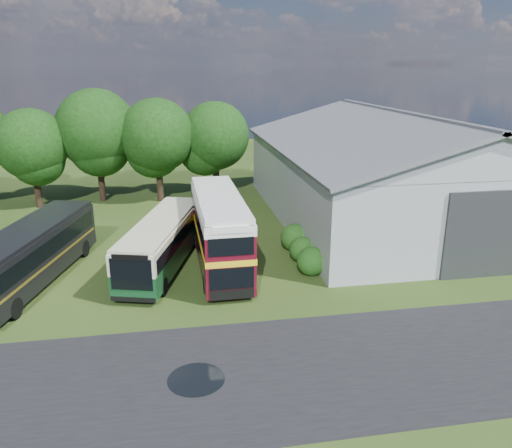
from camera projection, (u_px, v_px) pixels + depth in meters
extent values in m
plane|color=#203510|center=(226.00, 336.00, 22.02)|extent=(120.00, 120.00, 0.00)
cube|color=black|center=(310.00, 368.00, 19.69)|extent=(60.00, 8.00, 0.02)
cylinder|color=black|center=(196.00, 380.00, 18.96)|extent=(2.20, 2.20, 0.01)
cube|color=gray|center=(394.00, 182.00, 38.64)|extent=(18.00, 24.00, 5.50)
cube|color=#2D3033|center=(488.00, 235.00, 27.39)|extent=(5.20, 0.18, 5.00)
cylinder|color=black|center=(38.00, 189.00, 41.45)|extent=(0.56, 0.56, 3.06)
sphere|color=black|center=(32.00, 144.00, 40.31)|extent=(5.78, 5.78, 5.78)
cylinder|color=black|center=(101.00, 180.00, 43.41)|extent=(0.56, 0.56, 3.60)
sphere|color=black|center=(97.00, 129.00, 42.07)|extent=(6.80, 6.80, 6.80)
cylinder|color=black|center=(160.00, 182.00, 43.34)|extent=(0.56, 0.56, 3.31)
sphere|color=black|center=(157.00, 135.00, 42.10)|extent=(6.26, 6.26, 6.26)
cylinder|color=black|center=(216.00, 179.00, 44.93)|extent=(0.56, 0.56, 3.17)
sphere|color=black|center=(215.00, 136.00, 43.75)|extent=(5.98, 5.98, 5.98)
sphere|color=#194714|center=(311.00, 274.00, 28.56)|extent=(1.70, 1.70, 1.70)
sphere|color=#194714|center=(302.00, 261.00, 30.44)|extent=(1.60, 1.60, 1.60)
sphere|color=#194714|center=(294.00, 249.00, 32.31)|extent=(1.80, 1.80, 1.80)
cube|color=#103D1E|center=(162.00, 241.00, 29.06)|extent=(5.21, 10.76, 2.61)
cube|color=#4A0A15|center=(219.00, 229.00, 28.90)|extent=(2.69, 10.19, 4.07)
cube|color=black|center=(31.00, 253.00, 26.93)|extent=(5.39, 11.69, 2.83)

